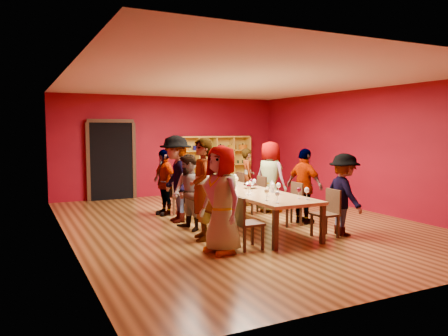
{
  "coord_description": "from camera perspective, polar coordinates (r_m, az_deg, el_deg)",
  "views": [
    {
      "loc": [
        -4.37,
        -8.16,
        1.99
      ],
      "look_at": [
        -0.13,
        0.5,
        1.15
      ],
      "focal_mm": 35.0,
      "sensor_mm": 36.0,
      "label": 1
    }
  ],
  "objects": [
    {
      "name": "shelving_unit",
      "position": [
        13.78,
        -1.28,
        0.79
      ],
      "size": [
        2.4,
        0.4,
        1.8
      ],
      "color": "gold",
      "rests_on": "ground"
    },
    {
      "name": "wine_glass_6",
      "position": [
        8.41,
        3.28,
        -2.44
      ],
      "size": [
        0.09,
        0.09,
        0.22
      ],
      "color": "silver",
      "rests_on": "tasting_table"
    },
    {
      "name": "wine_glass_20",
      "position": [
        7.76,
        5.6,
        -3.08
      ],
      "size": [
        0.09,
        0.09,
        0.22
      ],
      "color": "silver",
      "rests_on": "tasting_table"
    },
    {
      "name": "person_right_0",
      "position": [
        8.58,
        15.4,
        -3.34
      ],
      "size": [
        0.56,
        1.06,
        1.55
      ],
      "primitive_type": "imported",
      "rotation": [
        0.0,
        0.0,
        1.42
      ],
      "color": "silver",
      "rests_on": "ground"
    },
    {
      "name": "room_shell",
      "position": [
        9.27,
        2.07,
        1.94
      ],
      "size": [
        7.1,
        9.1,
        3.04
      ],
      "color": "#5A3717",
      "rests_on": "ground"
    },
    {
      "name": "wine_glass_18",
      "position": [
        9.33,
        3.99,
        -1.77
      ],
      "size": [
        0.08,
        0.08,
        0.2
      ],
      "color": "silver",
      "rests_on": "tasting_table"
    },
    {
      "name": "wine_glass_2",
      "position": [
        9.48,
        3.6,
        -1.71
      ],
      "size": [
        0.08,
        0.08,
        0.19
      ],
      "color": "silver",
      "rests_on": "tasting_table"
    },
    {
      "name": "chair_person_left_3",
      "position": [
        9.64,
        -4.74,
        -3.96
      ],
      "size": [
        0.42,
        0.42,
        0.89
      ],
      "color": "black",
      "rests_on": "ground"
    },
    {
      "name": "person_right_3",
      "position": [
        10.62,
        6.06,
        -1.17
      ],
      "size": [
        0.7,
        0.94,
        1.72
      ],
      "primitive_type": "imported",
      "rotation": [
        0.0,
        0.0,
        1.89
      ],
      "color": "pink",
      "rests_on": "ground"
    },
    {
      "name": "chair_person_right_3",
      "position": [
        10.49,
        4.43,
        -3.23
      ],
      "size": [
        0.42,
        0.42,
        0.89
      ],
      "color": "black",
      "rests_on": "ground"
    },
    {
      "name": "wine_glass_10",
      "position": [
        10.02,
        -2.35,
        -1.37
      ],
      "size": [
        0.07,
        0.07,
        0.18
      ],
      "color": "silver",
      "rests_on": "tasting_table"
    },
    {
      "name": "wine_glass_13",
      "position": [
        10.97,
        -0.46,
        -0.8
      ],
      "size": [
        0.07,
        0.07,
        0.19
      ],
      "color": "silver",
      "rests_on": "tasting_table"
    },
    {
      "name": "wine_glass_15",
      "position": [
        10.92,
        -4.05,
        -0.88
      ],
      "size": [
        0.07,
        0.07,
        0.18
      ],
      "color": "silver",
      "rests_on": "tasting_table"
    },
    {
      "name": "spittoon_bowl",
      "position": [
        9.33,
        3.44,
        -2.24
      ],
      "size": [
        0.3,
        0.3,
        0.16
      ],
      "primitive_type": "ellipsoid",
      "color": "silver",
      "rests_on": "tasting_table"
    },
    {
      "name": "person_left_4",
      "position": [
        10.3,
        -7.81,
        -1.85
      ],
      "size": [
        0.57,
        0.97,
        1.55
      ],
      "primitive_type": "imported",
      "rotation": [
        0.0,
        0.0,
        -1.39
      ],
      "color": "silver",
      "rests_on": "ground"
    },
    {
      "name": "wine_glass_0",
      "position": [
        8.06,
        9.75,
        -2.91
      ],
      "size": [
        0.08,
        0.08,
        0.2
      ],
      "color": "silver",
      "rests_on": "tasting_table"
    },
    {
      "name": "wine_glass_23",
      "position": [
        7.52,
        6.98,
        -3.42
      ],
      "size": [
        0.08,
        0.08,
        0.2
      ],
      "color": "silver",
      "rests_on": "tasting_table"
    },
    {
      "name": "wine_glass_3",
      "position": [
        10.26,
        1.44,
        -1.11
      ],
      "size": [
        0.08,
        0.08,
        0.21
      ],
      "color": "silver",
      "rests_on": "tasting_table"
    },
    {
      "name": "wine_glass_5",
      "position": [
        9.23,
        0.36,
        -1.76
      ],
      "size": [
        0.09,
        0.09,
        0.22
      ],
      "color": "silver",
      "rests_on": "tasting_table"
    },
    {
      "name": "person_right_1",
      "position": [
        9.43,
        10.49,
        -2.35
      ],
      "size": [
        0.61,
        1.01,
        1.6
      ],
      "primitive_type": "imported",
      "rotation": [
        0.0,
        0.0,
        1.78
      ],
      "color": "#5A86B9",
      "rests_on": "ground"
    },
    {
      "name": "wine_glass_16",
      "position": [
        9.01,
        0.48,
        -2.04
      ],
      "size": [
        0.08,
        0.08,
        0.19
      ],
      "color": "silver",
      "rests_on": "tasting_table"
    },
    {
      "name": "chair_person_right_1",
      "position": [
        9.3,
        8.95,
        -4.34
      ],
      "size": [
        0.42,
        0.42,
        0.89
      ],
      "color": "black",
      "rests_on": "ground"
    },
    {
      "name": "person_left_2",
      "position": [
        8.66,
        -4.62,
        -3.21
      ],
      "size": [
        0.54,
        0.8,
        1.52
      ],
      "primitive_type": "imported",
      "rotation": [
        0.0,
        0.0,
        -1.38
      ],
      "color": "#16173D",
      "rests_on": "ground"
    },
    {
      "name": "wine_glass_11",
      "position": [
        8.55,
        7.14,
        -2.32
      ],
      "size": [
        0.09,
        0.09,
        0.22
      ],
      "color": "silver",
      "rests_on": "tasting_table"
    },
    {
      "name": "person_left_1",
      "position": [
        7.9,
        -2.92,
        -2.79
      ],
      "size": [
        0.63,
        0.76,
        1.85
      ],
      "primitive_type": "imported",
      "rotation": [
        0.0,
        0.0,
        -1.79
      ],
      "color": "#454549",
      "rests_on": "ground"
    },
    {
      "name": "wine_glass_12",
      "position": [
        8.27,
        5.69,
        -2.78
      ],
      "size": [
        0.07,
        0.07,
        0.18
      ],
      "color": "silver",
      "rests_on": "tasting_table"
    },
    {
      "name": "person_right_4",
      "position": [
        11.56,
        3.1,
        -1.16
      ],
      "size": [
        0.56,
        0.65,
        1.51
      ],
      "primitive_type": "imported",
      "rotation": [
        0.0,
        0.0,
        1.23
      ],
      "color": "silver",
      "rests_on": "ground"
    },
    {
      "name": "chair_person_left_0",
      "position": [
        7.33,
        2.69,
        -6.8
      ],
      "size": [
        0.42,
        0.42,
        0.89
      ],
      "color": "black",
      "rests_on": "ground"
    },
    {
      "name": "wine_bottle",
      "position": [
        10.95,
        -1.72,
        -0.86
      ],
      "size": [
        0.1,
        0.1,
        0.33
      ],
      "color": "#133619",
      "rests_on": "tasting_table"
    },
    {
      "name": "carafe_a",
      "position": [
        9.69,
        -0.19,
        -1.69
      ],
      "size": [
        0.13,
        0.13,
        0.26
      ],
      "color": "silver",
      "rests_on": "tasting_table"
    },
    {
      "name": "wine_glass_22",
      "position": [
        8.91,
        3.41,
        -2.09
      ],
      "size": [
        0.08,
        0.08,
        0.2
      ],
      "color": "silver",
      "rests_on": "tasting_table"
    },
    {
      "name": "wine_glass_17",
      "position": [
        10.38,
        -2.19,
        -1.1
      ],
      "size": [
        0.08,
        0.08,
        0.2
      ],
      "color": "silver",
      "rests_on": "tasting_table"
    },
    {
      "name": "person_left_3",
      "position": [
        9.48,
        -6.28,
        -1.41
      ],
      "size": [
        0.59,
        1.25,
        1.88
      ],
      "primitive_type": "imported",
      "rotation": [
        0.0,
        0.0,
        -1.65
      ],
      "color": "#454549",
      "rests_on": "ground"
    },
    {
      "name": "chair_person_left_2",
      "position": [
        8.82,
        -2.61,
        -4.79
      ],
      "size": [
        0.42,
        0.42,
        0.89
      ],
      "color": "black",
      "rests_on": "ground"
    },
    {
      "name": "carafe_b",
      "position": [
        8.79,
        6.3,
        -2.48
      ],
      "size": [
        0.11,
        0.11,
        0.23
      ],
      "color": "silver",
      "rests_on": "tasting_table"
    },
    {
      "name": "wine_glass_7",
      "position": [
        8.41,
        3.25,
        -2.58
      ],
      "size": [
        0.08,
        0.08,
        0.19
      ],
      "color": "silver",
      "rests_on": "tasting_table"
    },
    {
      "name": "person_left_0",
      "position": [
        7.07,
        -0.34,
        -4.13
      ],
      "size": [
        0.65,
        0.94,
        1.75
      ],
      "primitive_type": "imported",
      "rotation": [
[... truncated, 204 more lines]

